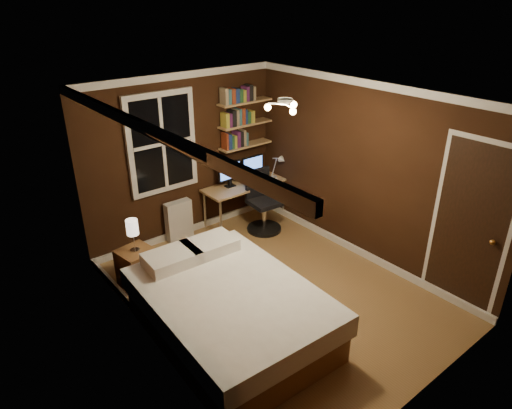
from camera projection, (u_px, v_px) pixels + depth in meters
floor at (275, 292)px, 5.86m from camera, size 4.20×4.20×0.00m
wall_back at (184, 157)px, 6.80m from camera, size 3.20×0.04×2.50m
wall_left at (152, 248)px, 4.42m from camera, size 0.04×4.20×2.50m
wall_right at (364, 173)px, 6.24m from camera, size 0.04×4.20×2.50m
ceiling at (279, 97)px, 4.79m from camera, size 3.20×4.20×0.02m
window at (162, 143)px, 6.45m from camera, size 1.06×0.06×1.46m
door at (469, 229)px, 5.24m from camera, size 0.03×0.82×2.05m
door_knob at (493, 242)px, 5.02m from camera, size 0.06×0.06×0.06m
ceiling_fixture at (285, 108)px, 4.77m from camera, size 0.44×0.44×0.18m
bookshelf_lower at (246, 145)px, 7.33m from camera, size 0.92×0.22×0.03m
books_row_lower at (245, 137)px, 7.28m from camera, size 0.48×0.16×0.23m
bookshelf_middle at (245, 124)px, 7.18m from camera, size 0.92×0.22×0.03m
books_row_middle at (245, 116)px, 7.13m from camera, size 0.54×0.16×0.23m
bookshelf_upper at (245, 102)px, 7.03m from camera, size 0.92×0.22×0.03m
books_row_upper at (245, 93)px, 6.98m from camera, size 0.54×0.16×0.23m
bed at (229, 310)px, 5.02m from camera, size 1.69×2.28×0.75m
nightstand at (137, 268)px, 5.90m from camera, size 0.47×0.47×0.52m
bedside_lamp at (133, 235)px, 5.70m from camera, size 0.15×0.15×0.44m
radiator at (179, 220)px, 7.00m from camera, size 0.42×0.15×0.62m
desk at (245, 187)px, 7.41m from camera, size 1.41×0.53×0.67m
monitor_left at (230, 174)px, 7.20m from camera, size 0.42×0.12×0.41m
monitor_right at (253, 168)px, 7.47m from camera, size 0.42×0.12×0.41m
desk_lamp at (278, 166)px, 7.48m from camera, size 0.14×0.32×0.44m
office_chair at (263, 208)px, 7.25m from camera, size 0.55×0.55×0.99m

